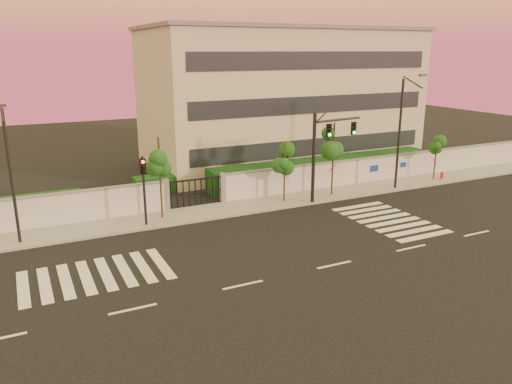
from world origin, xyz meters
TOP-DOWN VIEW (x-y plane):
  - ground at (0.00, 0.00)m, footprint 120.00×120.00m
  - sidewalk at (0.00, 10.50)m, footprint 60.00×3.00m
  - perimeter_wall at (0.10, 12.00)m, footprint 60.00×0.36m
  - hedge_row at (1.17, 14.74)m, footprint 41.00×4.25m
  - institutional_building at (9.00, 21.99)m, footprint 24.40×12.40m
  - road_markings at (-1.58, 3.76)m, footprint 57.00×7.62m
  - street_tree_c at (-5.72, 10.54)m, footprint 1.51×1.20m
  - street_tree_d at (2.91, 10.28)m, footprint 1.47×1.17m
  - street_tree_e at (6.84, 10.20)m, footprint 1.65×1.31m
  - street_tree_f at (16.93, 10.30)m, footprint 1.41×1.12m
  - traffic_signal_main at (5.33, 9.16)m, footprint 4.00×0.76m
  - traffic_signal_secondary at (-6.99, 9.61)m, footprint 0.34×0.33m
  - streetlight_west at (-13.93, 9.73)m, footprint 0.47×1.88m
  - streetlight_east at (12.25, 9.38)m, footprint 0.52×2.10m
  - fire_hydrant at (17.53, 10.00)m, footprint 0.30×0.28m

SIDE VIEW (x-z plane):
  - ground at x=0.00m, z-range 0.00..0.00m
  - road_markings at x=-1.58m, z-range 0.00..0.02m
  - sidewalk at x=0.00m, z-range 0.00..0.15m
  - fire_hydrant at x=17.53m, z-range 0.00..0.76m
  - hedge_row at x=1.17m, z-range -0.08..1.72m
  - perimeter_wall at x=0.10m, z-range -0.03..2.17m
  - street_tree_f at x=16.93m, z-range 0.82..4.26m
  - traffic_signal_secondary at x=-6.99m, z-range 0.58..4.93m
  - street_tree_d at x=2.91m, z-range 1.03..5.37m
  - street_tree_c at x=-5.72m, z-range 1.23..6.47m
  - street_tree_e at x=6.84m, z-range 1.27..6.64m
  - traffic_signal_main at x=5.33m, z-range 0.84..7.19m
  - streetlight_west at x=-13.93m, z-range 0.32..8.12m
  - streetlight_east at x=12.25m, z-range 0.35..9.07m
  - institutional_building at x=9.00m, z-range 0.03..12.28m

